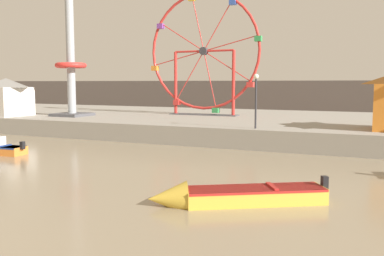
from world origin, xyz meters
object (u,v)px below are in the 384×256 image
(ferris_wheel_red_frame, at_px, (204,54))
(carnival_booth_white_ticket, at_px, (7,96))
(motorboat_mustard_yellow, at_px, (228,196))
(promenade_lamp_near, at_px, (256,92))
(drop_tower_steel_tower, at_px, (70,45))

(ferris_wheel_red_frame, relative_size, carnival_booth_white_ticket, 2.82)
(motorboat_mustard_yellow, height_order, ferris_wheel_red_frame, ferris_wheel_red_frame)
(carnival_booth_white_ticket, distance_m, promenade_lamp_near, 22.70)
(carnival_booth_white_ticket, bearing_deg, drop_tower_steel_tower, 24.23)
(drop_tower_steel_tower, bearing_deg, promenade_lamp_near, -11.33)
(carnival_booth_white_ticket, relative_size, promenade_lamp_near, 1.12)
(motorboat_mustard_yellow, xyz_separation_m, ferris_wheel_red_frame, (-9.89, 21.57, 6.39))
(motorboat_mustard_yellow, xyz_separation_m, carnival_booth_white_ticket, (-25.23, 13.88, 2.68))
(motorboat_mustard_yellow, bearing_deg, drop_tower_steel_tower, -70.25)
(motorboat_mustard_yellow, relative_size, drop_tower_steel_tower, 0.37)
(ferris_wheel_red_frame, distance_m, drop_tower_steel_tower, 11.46)
(carnival_booth_white_ticket, bearing_deg, ferris_wheel_red_frame, 29.95)
(drop_tower_steel_tower, bearing_deg, ferris_wheel_red_frame, 29.52)
(motorboat_mustard_yellow, relative_size, ferris_wheel_red_frame, 0.54)
(motorboat_mustard_yellow, relative_size, promenade_lamp_near, 1.70)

